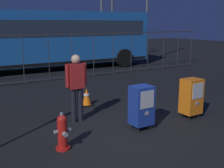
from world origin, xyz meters
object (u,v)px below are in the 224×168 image
fire_hydrant (62,132)px  traffic_cone (87,97)px  pedestrian (76,84)px  street_light_far_left (112,2)px  newspaper_box_secondary (191,96)px  bus_near (52,37)px  newspaper_box_primary (142,105)px

fire_hydrant → traffic_cone: bearing=54.4°
pedestrian → street_light_far_left: (7.20, 9.97, 2.79)m
newspaper_box_secondary → street_light_far_left: size_ratio=0.16×
pedestrian → street_light_far_left: bearing=54.2°
bus_near → street_light_far_left: (4.83, 1.82, 2.03)m
newspaper_box_secondary → street_light_far_left: 12.54m
newspaper_box_primary → fire_hydrant: bearing=-178.5°
fire_hydrant → street_light_far_left: (8.10, 11.26, 3.39)m
bus_near → street_light_far_left: 5.55m
traffic_cone → bus_near: bus_near is taller
fire_hydrant → newspaper_box_secondary: (3.53, 0.02, 0.22)m
newspaper_box_secondary → bus_near: size_ratio=0.10×
newspaper_box_secondary → traffic_cone: 3.01m
newspaper_box_secondary → street_light_far_left: street_light_far_left is taller
pedestrian → street_light_far_left: size_ratio=0.26×
newspaper_box_secondary → pedestrian: size_ratio=0.61×
fire_hydrant → street_light_far_left: size_ratio=0.12×
pedestrian → bus_near: size_ratio=0.16×
bus_near → street_light_far_left: street_light_far_left is taller
newspaper_box_primary → pedestrian: pedestrian is taller
pedestrian → fire_hydrant: bearing=-124.9°
traffic_cone → fire_hydrant: bearing=-125.6°
fire_hydrant → street_light_far_left: bearing=54.3°
newspaper_box_secondary → street_light_far_left: (4.57, 11.24, 3.17)m
pedestrian → bus_near: (2.36, 8.15, 0.76)m
fire_hydrant → bus_near: bearing=70.9°
newspaper_box_primary → street_light_far_left: (6.15, 11.21, 3.17)m
fire_hydrant → newspaper_box_secondary: bearing=0.3°
newspaper_box_secondary → bus_near: bus_near is taller
traffic_cone → street_light_far_left: bearing=54.2°
newspaper_box_secondary → bus_near: (-0.26, 9.42, 1.14)m
newspaper_box_secondary → fire_hydrant: bearing=-179.7°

